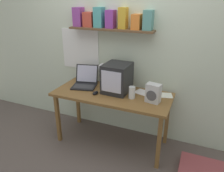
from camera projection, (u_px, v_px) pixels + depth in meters
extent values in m
plane|color=#61534F|center=(112.00, 141.00, 3.05)|extent=(12.00, 12.00, 0.00)
cube|color=silver|center=(124.00, 43.00, 2.90)|extent=(5.60, 0.06, 2.60)
cube|color=white|center=(80.00, 49.00, 3.15)|extent=(0.58, 0.01, 0.57)
cube|color=brown|center=(110.00, 29.00, 2.78)|extent=(1.13, 0.18, 0.02)
cube|color=#8B3D94|center=(79.00, 17.00, 2.92)|extent=(0.12, 0.13, 0.24)
cube|color=#C24434|center=(89.00, 19.00, 2.88)|extent=(0.13, 0.12, 0.19)
cube|color=teal|center=(99.00, 17.00, 2.81)|extent=(0.12, 0.13, 0.25)
cube|color=purple|center=(111.00, 19.00, 2.76)|extent=(0.11, 0.13, 0.22)
cube|color=gold|center=(123.00, 18.00, 2.70)|extent=(0.10, 0.11, 0.25)
cube|color=orange|center=(137.00, 22.00, 2.64)|extent=(0.11, 0.13, 0.18)
cube|color=#559792|center=(148.00, 20.00, 2.58)|extent=(0.11, 0.13, 0.23)
cube|color=brown|center=(112.00, 95.00, 2.78)|extent=(1.49, 0.64, 0.03)
cube|color=brown|center=(58.00, 118.00, 2.95)|extent=(0.04, 0.05, 0.70)
cube|color=brown|center=(159.00, 143.00, 2.45)|extent=(0.04, 0.05, 0.70)
cube|color=brown|center=(78.00, 102.00, 3.39)|extent=(0.04, 0.05, 0.70)
cube|color=brown|center=(167.00, 120.00, 2.90)|extent=(0.04, 0.05, 0.70)
cube|color=#232326|center=(117.00, 78.00, 2.77)|extent=(0.33, 0.37, 0.37)
cube|color=silver|center=(111.00, 82.00, 2.61)|extent=(0.26, 0.02, 0.26)
cube|color=black|center=(84.00, 87.00, 2.96)|extent=(0.36, 0.32, 0.02)
cube|color=#38383A|center=(84.00, 86.00, 2.94)|extent=(0.29, 0.20, 0.00)
cube|color=black|center=(87.00, 74.00, 3.06)|extent=(0.32, 0.16, 0.24)
cube|color=silver|center=(87.00, 74.00, 3.06)|extent=(0.29, 0.14, 0.22)
cylinder|color=silver|center=(104.00, 84.00, 3.03)|extent=(0.10, 0.10, 0.01)
cylinder|color=silver|center=(104.00, 75.00, 2.98)|extent=(0.02, 0.02, 0.26)
sphere|color=silver|center=(103.00, 67.00, 2.87)|extent=(0.11, 0.11, 0.11)
cylinder|color=white|center=(132.00, 92.00, 2.62)|extent=(0.08, 0.08, 0.15)
cylinder|color=#CC3D47|center=(132.00, 94.00, 2.63)|extent=(0.07, 0.07, 0.11)
cube|color=silver|center=(153.00, 93.00, 2.51)|extent=(0.18, 0.13, 0.22)
cylinder|color=#4C4C51|center=(151.00, 96.00, 2.47)|extent=(0.12, 0.03, 0.12)
ellipsoid|color=black|center=(95.00, 93.00, 2.75)|extent=(0.07, 0.11, 0.03)
cube|color=white|center=(146.00, 93.00, 2.77)|extent=(0.33, 0.24, 0.00)
cube|color=white|center=(162.00, 95.00, 2.72)|extent=(0.29, 0.22, 0.00)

